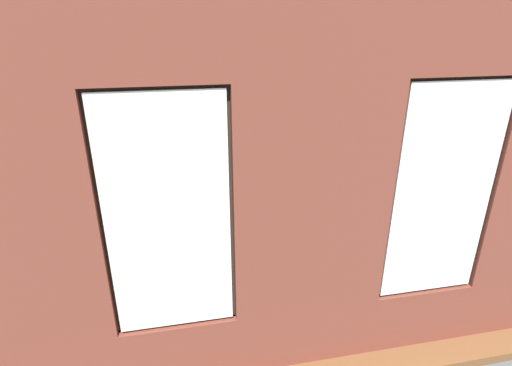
% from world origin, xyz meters
% --- Properties ---
extents(ground_plane, '(7.01, 5.46, 0.10)m').
position_xyz_m(ground_plane, '(0.00, 0.00, -0.05)').
color(ground_plane, brown).
extents(brick_wall_with_windows, '(6.41, 0.30, 3.42)m').
position_xyz_m(brick_wall_with_windows, '(0.00, 2.35, 1.70)').
color(brick_wall_with_windows, brown).
rests_on(brick_wall_with_windows, ground_plane).
extents(couch_by_window, '(1.91, 0.87, 0.80)m').
position_xyz_m(couch_by_window, '(0.33, 1.70, 0.33)').
color(couch_by_window, black).
rests_on(couch_by_window, ground_plane).
extents(couch_left, '(0.99, 2.10, 0.80)m').
position_xyz_m(couch_left, '(-2.50, 0.21, 0.33)').
color(couch_left, black).
rests_on(couch_left, ground_plane).
extents(coffee_table, '(1.25, 0.86, 0.44)m').
position_xyz_m(coffee_table, '(0.29, 0.02, 0.38)').
color(coffee_table, '#A87547').
rests_on(coffee_table, ground_plane).
extents(cup_ceramic, '(0.08, 0.08, 0.10)m').
position_xyz_m(cup_ceramic, '(-0.05, -0.13, 0.49)').
color(cup_ceramic, '#B23D38').
rests_on(cup_ceramic, coffee_table).
extents(candle_jar, '(0.08, 0.08, 0.11)m').
position_xyz_m(candle_jar, '(0.20, 0.15, 0.49)').
color(candle_jar, '#B7333D').
rests_on(candle_jar, coffee_table).
extents(table_plant_small, '(0.19, 0.19, 0.29)m').
position_xyz_m(table_plant_small, '(0.45, -0.09, 0.59)').
color(table_plant_small, brown).
rests_on(table_plant_small, coffee_table).
extents(remote_silver, '(0.05, 0.17, 0.02)m').
position_xyz_m(remote_silver, '(0.67, 0.15, 0.45)').
color(remote_silver, '#B2B2B7').
rests_on(remote_silver, coffee_table).
extents(remote_black, '(0.18, 0.08, 0.02)m').
position_xyz_m(remote_black, '(0.29, 0.02, 0.45)').
color(remote_black, black).
rests_on(remote_black, coffee_table).
extents(media_console, '(1.23, 0.42, 0.50)m').
position_xyz_m(media_console, '(2.85, 0.57, 0.25)').
color(media_console, black).
rests_on(media_console, ground_plane).
extents(tv_flatscreen, '(1.02, 0.20, 0.71)m').
position_xyz_m(tv_flatscreen, '(2.85, 0.57, 0.86)').
color(tv_flatscreen, black).
rests_on(tv_flatscreen, media_console).
extents(papasan_chair, '(1.07, 1.07, 0.68)m').
position_xyz_m(papasan_chair, '(0.31, -1.47, 0.44)').
color(papasan_chair, olive).
rests_on(papasan_chair, ground_plane).
extents(potted_plant_between_couches, '(0.87, 0.84, 1.05)m').
position_xyz_m(potted_plant_between_couches, '(-1.07, 1.64, 0.65)').
color(potted_plant_between_couches, beige).
rests_on(potted_plant_between_couches, ground_plane).
extents(potted_plant_mid_room_small, '(0.36, 0.36, 0.69)m').
position_xyz_m(potted_plant_mid_room_small, '(-0.55, -1.05, 0.48)').
color(potted_plant_mid_room_small, '#9E5638').
rests_on(potted_plant_mid_room_small, ground_plane).
extents(potted_plant_corner_near_left, '(0.72, 0.72, 1.14)m').
position_xyz_m(potted_plant_corner_near_left, '(-2.65, -1.73, 0.75)').
color(potted_plant_corner_near_left, '#47423D').
rests_on(potted_plant_corner_near_left, ground_plane).
extents(potted_plant_by_left_couch, '(0.36, 0.36, 0.61)m').
position_xyz_m(potted_plant_by_left_couch, '(-2.10, -1.27, 0.39)').
color(potted_plant_by_left_couch, gray).
rests_on(potted_plant_by_left_couch, ground_plane).
extents(potted_plant_near_tv, '(0.88, 0.87, 1.10)m').
position_xyz_m(potted_plant_near_tv, '(2.30, 1.64, 0.63)').
color(potted_plant_near_tv, gray).
rests_on(potted_plant_near_tv, ground_plane).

